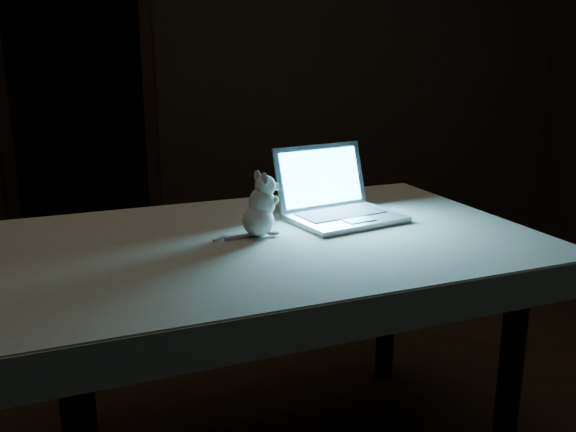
{
  "coord_description": "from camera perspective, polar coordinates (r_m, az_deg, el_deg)",
  "views": [
    {
      "loc": [
        -0.07,
        -2.06,
        1.26
      ],
      "look_at": [
        0.09,
        -0.37,
        0.8
      ],
      "focal_mm": 40.0,
      "sensor_mm": 36.0,
      "label": 1
    }
  ],
  "objects": [
    {
      "name": "floor",
      "position": [
        2.42,
        -2.98,
        -16.33
      ],
      "size": [
        5.0,
        5.0,
        0.0
      ],
      "primitive_type": "plane",
      "color": "black",
      "rests_on": "ground"
    },
    {
      "name": "back_wall",
      "position": [
        4.56,
        -4.54,
        15.55
      ],
      "size": [
        4.5,
        0.04,
        2.6
      ],
      "primitive_type": "cube",
      "color": "black",
      "rests_on": "ground"
    },
    {
      "name": "doorway",
      "position": [
        4.68,
        -18.37,
        11.96
      ],
      "size": [
        1.06,
        0.36,
        2.13
      ],
      "primitive_type": null,
      "color": "black",
      "rests_on": "back_wall"
    },
    {
      "name": "table",
      "position": [
        1.95,
        -0.99,
        -12.31
      ],
      "size": [
        1.55,
        1.23,
        0.72
      ],
      "primitive_type": null,
      "rotation": [
        0.0,
        0.0,
        0.3
      ],
      "color": "black",
      "rests_on": "floor"
    },
    {
      "name": "tablecloth",
      "position": [
        1.88,
        -0.94,
        -2.76
      ],
      "size": [
        1.73,
        1.5,
        0.1
      ],
      "primitive_type": null,
      "rotation": [
        0.0,
        0.0,
        0.45
      ],
      "color": "beige",
      "rests_on": "table"
    },
    {
      "name": "laptop",
      "position": [
        1.95,
        5.27,
        2.7
      ],
      "size": [
        0.42,
        0.4,
        0.22
      ],
      "primitive_type": null,
      "rotation": [
        0.0,
        0.0,
        0.45
      ],
      "color": "#A4A4A8",
      "rests_on": "tablecloth"
    },
    {
      "name": "plush_mouse",
      "position": [
        1.8,
        -2.7,
        1.03
      ],
      "size": [
        0.17,
        0.17,
        0.18
      ],
      "primitive_type": null,
      "rotation": [
        0.0,
        0.0,
        0.38
      ],
      "color": "silver",
      "rests_on": "tablecloth"
    }
  ]
}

